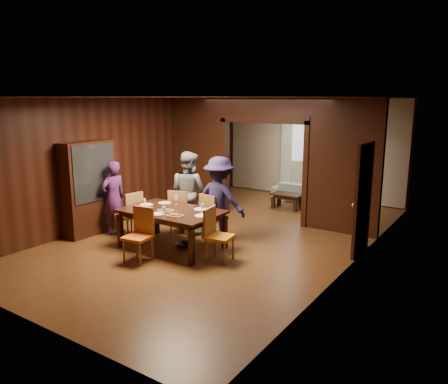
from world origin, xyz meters
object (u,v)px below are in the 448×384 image
Objects in this scene: person_purple at (114,198)px; person_navy at (219,199)px; chair_far_l at (182,211)px; chair_far_r at (214,216)px; dining_table at (172,229)px; chair_left at (129,214)px; chair_right at (220,235)px; person_grey at (189,192)px; coffee_table at (287,201)px; chair_near at (138,235)px; sofa at (306,192)px; hutch at (89,188)px.

person_purple is 2.32m from person_navy.
chair_far_r is at bearing 167.26° from chair_far_l.
dining_table is 2.00× the size of chair_left.
chair_far_l is (-1.64, 0.94, 0.00)m from chair_right.
person_grey reaches higher than dining_table.
person_navy is 1.97m from chair_left.
chair_near is at bearing -96.11° from coffee_table.
sofa is 0.97× the size of dining_table.
person_grey is 2.00m from chair_near.
hutch is at bearing -49.07° from person_purple.
chair_far_l reaches higher than coffee_table.
chair_far_l is at bearing 73.28° from sofa.
hutch is (-3.25, -0.19, 0.52)m from chair_right.
sofa is 1.93× the size of chair_near.
chair_far_l is 2.03m from hutch.
person_navy is at bearing -170.15° from chair_far_r.
sofa is at bearing -83.77° from chair_far_r.
coffee_table is at bearing -102.06° from person_grey.
chair_right is 0.48× the size of hutch.
person_purple is 1.63× the size of chair_near.
person_purple is 1.63× the size of chair_right.
person_navy is at bearing 66.03° from chair_near.
coffee_table is 3.38m from chair_far_l.
chair_far_r is at bearing 175.45° from person_grey.
person_grey is 0.89× the size of hutch.
person_navy is 1.79× the size of chair_left.
chair_left and chair_near have the same top height.
coffee_table is at bearing -82.66° from chair_far_r.
chair_right is 3.30m from hutch.
coffee_table is 5.12m from hutch.
person_navy is at bearing 123.38° from chair_left.
chair_far_r is (2.01, 0.89, -0.31)m from person_purple.
sofa is at bearing 167.23° from chair_left.
person_navy reaches higher than chair_near.
dining_table is at bearing 80.70° from sofa.
dining_table is 1.19m from chair_right.
hutch reaches higher than sofa.
person_navy is at bearing -89.98° from coffee_table.
hutch is at bearing 22.68° from person_navy.
dining_table is at bearing 77.95° from chair_right.
person_grey is at bearing -106.09° from coffee_table.
sofa is 4.36m from chair_far_l.
chair_near is at bearing -91.82° from dining_table.
chair_near is (-1.21, -0.83, 0.00)m from chair_right.
sofa is 5.36m from chair_left.
person_purple is 1.61m from person_grey.
person_grey is 1.83× the size of chair_right.
hutch is (-2.57, -1.17, 0.13)m from person_navy.
sofa is at bearing 83.01° from coffee_table.
chair_left is (-1.74, -4.03, 0.28)m from coffee_table.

